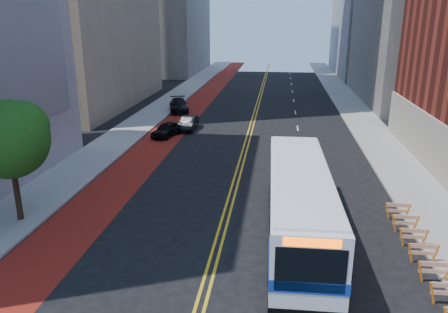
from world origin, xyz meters
The scene contains 13 objects.
ground centered at (0.00, 0.00, 0.00)m, with size 160.00×160.00×0.00m, color black.
sidewalk_left centered at (-12.00, 30.00, 0.07)m, with size 4.00×140.00×0.15m, color gray.
sidewalk_right centered at (12.00, 30.00, 0.07)m, with size 4.00×140.00×0.15m, color gray.
bus_lane_paint centered at (-8.10, 30.00, 0.00)m, with size 3.60×140.00×0.01m, color maroon.
center_line_inner centered at (-0.18, 30.00, 0.00)m, with size 0.14×140.00×0.01m, color gold.
center_line_outer centered at (0.18, 30.00, 0.00)m, with size 0.14×140.00×0.01m, color gold.
lane_dashes centered at (4.80, 38.00, 0.01)m, with size 0.14×98.20×0.01m.
construction_barriers centered at (9.60, 3.42, 0.68)m, with size 1.42×10.91×1.00m.
street_tree centered at (-11.24, 6.04, 4.91)m, with size 4.20×4.20×6.70m.
transit_bus centered at (3.96, 6.17, 1.93)m, with size 3.24×13.52×3.70m.
car_a centered at (-7.81, 25.12, 0.69)m, with size 1.62×4.02×1.37m, color black.
car_b centered at (-6.30, 28.03, 0.67)m, with size 1.42×4.07×1.34m, color black.
car_c centered at (-9.30, 36.73, 0.78)m, with size 2.18×5.35×1.55m, color black.
Camera 1 is at (2.76, -14.58, 10.83)m, focal length 35.00 mm.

